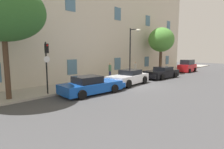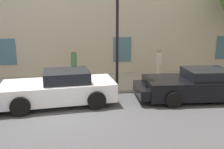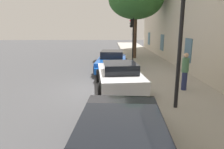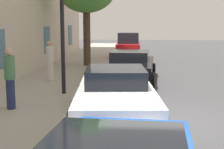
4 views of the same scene
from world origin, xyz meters
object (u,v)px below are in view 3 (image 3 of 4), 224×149
(sportscar_yellow_flank, at_px, (118,76))
(sportscar_red_lead, at_px, (112,62))
(sportscar_white_middle, at_px, (121,141))
(pedestrian_admiring, at_px, (185,71))
(traffic_light, at_px, (132,32))

(sportscar_yellow_flank, bearing_deg, sportscar_red_lead, -176.20)
(sportscar_red_lead, bearing_deg, sportscar_yellow_flank, 3.80)
(sportscar_white_middle, xyz_separation_m, pedestrian_admiring, (-5.25, 3.27, 0.47))
(sportscar_red_lead, bearing_deg, traffic_light, 147.74)
(sportscar_white_middle, bearing_deg, sportscar_yellow_flank, 178.15)
(sportscar_white_middle, height_order, traffic_light, traffic_light)
(sportscar_red_lead, distance_m, sportscar_yellow_flank, 4.48)
(sportscar_yellow_flank, height_order, traffic_light, traffic_light)
(sportscar_yellow_flank, xyz_separation_m, sportscar_white_middle, (6.04, -0.20, -0.04))
(sportscar_yellow_flank, relative_size, pedestrian_admiring, 2.90)
(sportscar_red_lead, bearing_deg, sportscar_white_middle, 0.56)
(pedestrian_admiring, bearing_deg, sportscar_red_lead, -147.36)
(traffic_light, height_order, pedestrian_admiring, traffic_light)
(sportscar_yellow_flank, relative_size, sportscar_white_middle, 0.98)
(sportscar_yellow_flank, xyz_separation_m, traffic_light, (-7.19, 1.42, 2.00))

